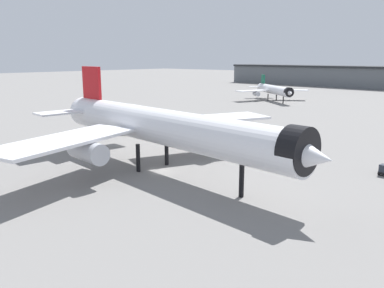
{
  "coord_description": "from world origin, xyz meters",
  "views": [
    {
      "loc": [
        46.52,
        -45.52,
        19.01
      ],
      "look_at": [
        7.37,
        -0.67,
        5.93
      ],
      "focal_mm": 37.0,
      "sensor_mm": 36.0,
      "label": 1
    }
  ],
  "objects_px": {
    "service_truck_front": "(129,127)",
    "traffic_cone_wingtip": "(109,134)",
    "airliner_far_taxiway": "(274,90)",
    "airliner_near_gate": "(161,127)"
  },
  "relations": [
    {
      "from": "airliner_near_gate",
      "to": "airliner_far_taxiway",
      "type": "height_order",
      "value": "airliner_near_gate"
    },
    {
      "from": "airliner_near_gate",
      "to": "traffic_cone_wingtip",
      "type": "distance_m",
      "value": 35.45
    },
    {
      "from": "airliner_far_taxiway",
      "to": "service_truck_front",
      "type": "distance_m",
      "value": 92.57
    },
    {
      "from": "airliner_near_gate",
      "to": "service_truck_front",
      "type": "xyz_separation_m",
      "value": [
        -30.93,
        19.01,
        -5.99
      ]
    },
    {
      "from": "service_truck_front",
      "to": "traffic_cone_wingtip",
      "type": "bearing_deg",
      "value": -55.3
    },
    {
      "from": "airliner_near_gate",
      "to": "service_truck_front",
      "type": "relative_size",
      "value": 11.09
    },
    {
      "from": "airliner_far_taxiway",
      "to": "traffic_cone_wingtip",
      "type": "relative_size",
      "value": 44.08
    },
    {
      "from": "airliner_near_gate",
      "to": "traffic_cone_wingtip",
      "type": "relative_size",
      "value": 83.85
    },
    {
      "from": "airliner_near_gate",
      "to": "airliner_far_taxiway",
      "type": "distance_m",
      "value": 118.49
    },
    {
      "from": "service_truck_front",
      "to": "traffic_cone_wingtip",
      "type": "distance_m",
      "value": 6.0
    }
  ]
}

